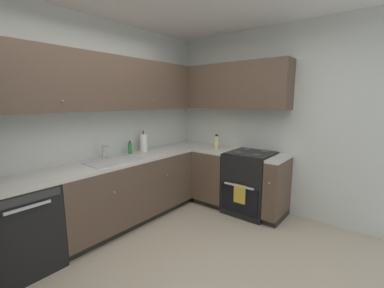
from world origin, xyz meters
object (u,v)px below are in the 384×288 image
(paper_towel_roll, at_px, (144,143))
(soap_bottle, at_px, (130,148))
(dishwasher, at_px, (19,228))
(oven_range, at_px, (250,182))
(oil_bottle, at_px, (217,142))

(paper_towel_roll, bearing_deg, soap_bottle, 175.10)
(soap_bottle, bearing_deg, dishwasher, -172.97)
(soap_bottle, distance_m, paper_towel_roll, 0.24)
(oven_range, distance_m, soap_bottle, 1.80)
(dishwasher, xyz_separation_m, oil_bottle, (2.55, -0.56, 0.56))
(dishwasher, xyz_separation_m, soap_bottle, (1.47, 0.18, 0.54))
(oil_bottle, bearing_deg, dishwasher, 167.63)
(soap_bottle, height_order, paper_towel_roll, paper_towel_roll)
(oven_range, distance_m, paper_towel_roll, 1.66)
(oven_range, bearing_deg, dishwasher, 156.07)
(dishwasher, bearing_deg, soap_bottle, 7.03)
(oven_range, relative_size, soap_bottle, 5.69)
(dishwasher, relative_size, oven_range, 0.82)
(paper_towel_roll, distance_m, oil_bottle, 1.12)
(soap_bottle, bearing_deg, oven_range, -50.10)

